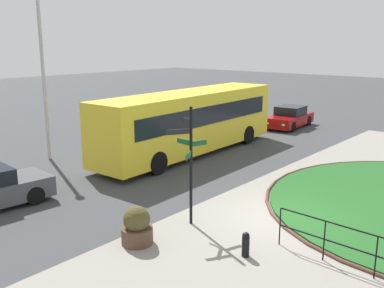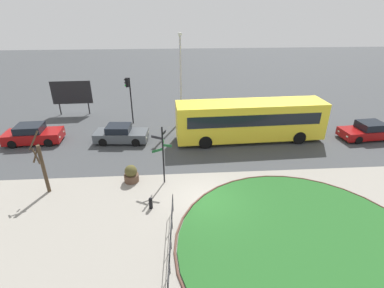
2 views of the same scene
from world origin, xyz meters
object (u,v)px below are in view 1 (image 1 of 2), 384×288
object	(u,v)px
bollard_foreground	(246,244)
lamppost_tall	(43,72)
bus_yellow	(190,121)
signpost_directional	(190,157)
planter_near_signpost	(137,227)
car_trailing	(289,118)

from	to	relation	value
bollard_foreground	lamppost_tall	xyz separation A→B (m)	(2.06, 12.59, 3.77)
bollard_foreground	bus_yellow	world-z (taller)	bus_yellow
signpost_directional	bollard_foreground	bearing A→B (deg)	-104.52
bollard_foreground	planter_near_signpost	xyz separation A→B (m)	(-1.32, 2.70, 0.14)
signpost_directional	planter_near_signpost	xyz separation A→B (m)	(-1.96, 0.22, -1.63)
bus_yellow	lamppost_tall	world-z (taller)	lamppost_tall
bus_yellow	lamppost_tall	distance (m)	7.25
car_trailing	lamppost_tall	bearing A→B (deg)	-23.22
lamppost_tall	signpost_directional	bearing A→B (deg)	-97.98
signpost_directional	lamppost_tall	bearing A→B (deg)	82.02
lamppost_tall	planter_near_signpost	xyz separation A→B (m)	(-3.38, -9.89, -3.62)
bollard_foreground	signpost_directional	bearing A→B (deg)	75.48
car_trailing	lamppost_tall	world-z (taller)	lamppost_tall
bollard_foreground	planter_near_signpost	bearing A→B (deg)	116.10
bollard_foreground	planter_near_signpost	size ratio (longest dim) A/B	0.63
bus_yellow	planter_near_signpost	bearing A→B (deg)	-149.83
car_trailing	planter_near_signpost	xyz separation A→B (m)	(-18.09, -5.05, -0.13)
bollard_foreground	lamppost_tall	world-z (taller)	lamppost_tall
car_trailing	planter_near_signpost	distance (m)	18.78
car_trailing	planter_near_signpost	world-z (taller)	car_trailing
bus_yellow	car_trailing	distance (m)	9.59
planter_near_signpost	bollard_foreground	bearing A→B (deg)	-63.90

